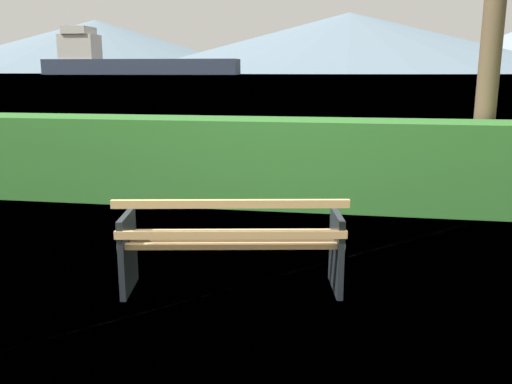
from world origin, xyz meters
name	(u,v)px	position (x,y,z in m)	size (l,w,h in m)	color
ground_plane	(233,288)	(0.00, 0.00, 0.00)	(1400.00, 1400.00, 0.00)	olive
water_surface	(347,74)	(0.00, 307.01, 0.00)	(620.00, 620.00, 0.00)	slate
park_bench	(232,243)	(0.01, -0.06, 0.43)	(1.93, 0.89, 0.87)	tan
hedge_row	(278,162)	(0.00, 3.10, 0.60)	(9.63, 0.89, 1.20)	#2D6B28
cargo_ship_large	(126,61)	(-113.36, 267.02, 6.76)	(102.38, 19.47, 24.19)	#2D384C
distant_hills	(323,43)	(-26.55, 567.32, 29.91)	(874.58, 451.31, 65.56)	slate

